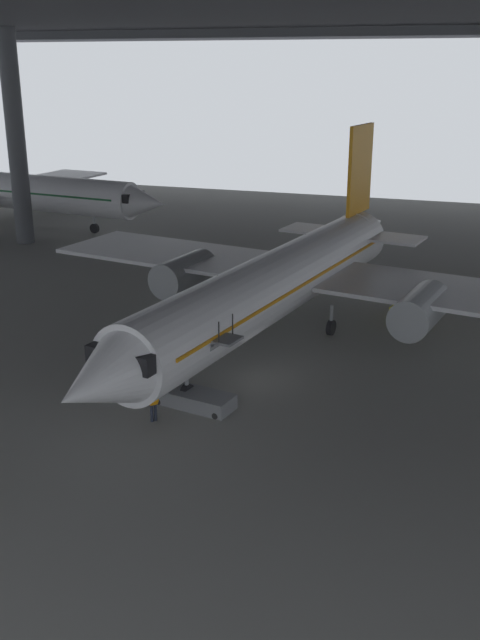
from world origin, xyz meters
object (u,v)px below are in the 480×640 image
Objects in this scene: airplane_main at (279,282)px; crew_worker_by_stairs at (153,402)px; boarding_stairs at (195,392)px; baggage_tug at (405,310)px; airplane_distant at (15,191)px.

crew_worker_by_stairs is (-2.42, -11.81, -2.47)m from airplane_main.
boarding_stairs is at bearing -97.13° from airplane_main.
boarding_stairs reaches higher than baggage_tug.
crew_worker_by_stairs is at bearing -48.42° from airplane_distant.
boarding_stairs is at bearing -45.61° from airplane_distant.
airplane_main reaches higher than crew_worker_by_stairs.
airplane_distant reaches higher than crew_worker_by_stairs.
airplane_main reaches higher than baggage_tug.
airplane_distant is (-32.94, 22.58, -0.11)m from airplane_main.
airplane_main is 12.31m from crew_worker_by_stairs.
airplane_distant is at bearing 131.58° from crew_worker_by_stairs.
crew_worker_by_stairs is at bearing -120.85° from boarding_stairs.
boarding_stairs is 17.56m from baggage_tug.
airplane_main reaches higher than boarding_stairs.
baggage_tug is (6.46, 5.97, -2.87)m from airplane_main.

